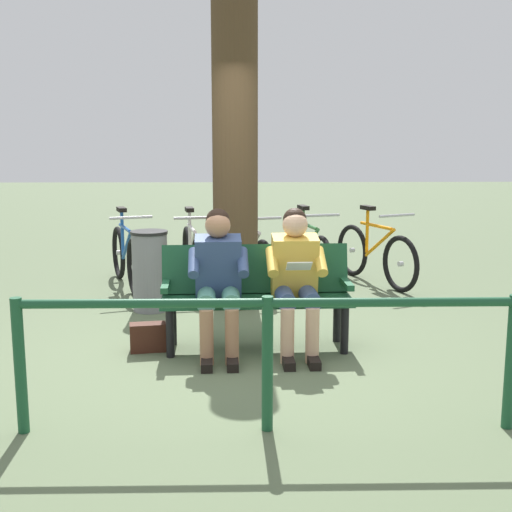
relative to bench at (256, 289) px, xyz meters
The scene contains 13 objects.
ground_plane 0.59m from the bench, 30.51° to the left, with size 40.00×40.00×0.00m, color #566647.
bench is the anchor object (origin of this frame).
person_reading 0.39m from the bench, 155.28° to the left, with size 0.50×0.78×1.20m.
person_companion 0.39m from the bench, 29.62° to the left, with size 0.50×0.78×1.20m.
handbag 1.00m from the bench, ahead, with size 0.30×0.14×0.24m, color #3F1E14.
tree_trunk 1.78m from the bench, 82.46° to the right, with size 0.47×0.47×3.15m, color #4C3823.
litter_bin 1.63m from the bench, 48.94° to the right, with size 0.38×0.38×0.83m.
bicycle_green 2.88m from the bench, 121.38° to the right, with size 0.75×1.56×0.94m.
bicycle_red 2.59m from the bench, 105.18° to the right, with size 0.56×1.65×0.94m.
bicycle_silver 2.22m from the bench, 89.29° to the right, with size 0.62×1.63×0.94m.
bicycle_blue 2.42m from the bench, 72.74° to the right, with size 0.50×1.66×0.94m.
bicycle_black 2.77m from the bench, 57.14° to the right, with size 0.68×1.60×0.94m.
railing_fence 1.69m from the bench, 91.17° to the left, with size 3.07×0.08×0.85m.
Camera 1 is at (-0.15, 5.47, 1.81)m, focal length 47.63 mm.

